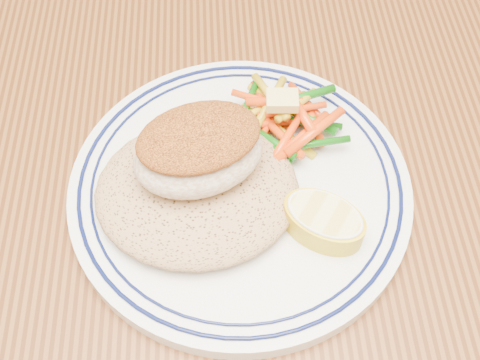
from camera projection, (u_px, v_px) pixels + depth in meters
name	position (u px, v px, depth m)	size (l,w,h in m)	color
dining_table	(194.00, 257.00, 0.55)	(1.50, 0.90, 0.75)	#49250E
plate	(240.00, 188.00, 0.47)	(0.27, 0.27, 0.02)	white
rice_pilaf	(197.00, 188.00, 0.45)	(0.15, 0.14, 0.03)	#A17A50
fish_fillet	(199.00, 150.00, 0.43)	(0.11, 0.09, 0.05)	beige
vegetable_pile	(282.00, 120.00, 0.48)	(0.10, 0.10, 0.03)	#E03F0B
butter_pat	(282.00, 100.00, 0.47)	(0.02, 0.02, 0.01)	#E6D170
lemon_wedge	(324.00, 221.00, 0.43)	(0.08, 0.08, 0.02)	yellow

